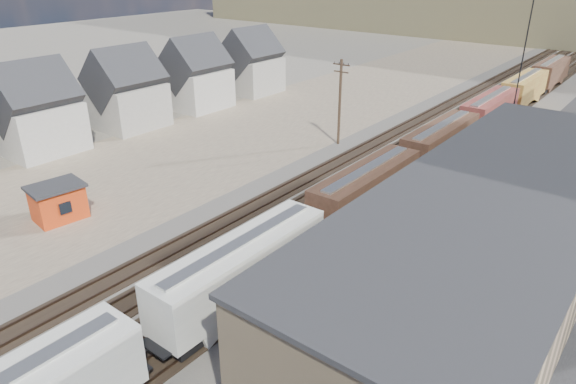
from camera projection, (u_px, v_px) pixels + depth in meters
The scene contains 9 objects.
ballast_bed at pixel (433, 141), 62.26m from camera, with size 18.00×200.00×0.06m, color #4C4742.
dirt_yard at pixel (255, 130), 66.37m from camera, with size 24.00×180.00×0.03m, color #6E5B4B.
rail_tracks at pixel (429, 139), 62.53m from camera, with size 11.40×200.00×0.24m.
freight_train at pixel (408, 163), 48.18m from camera, with size 3.00×119.74×4.46m.
warehouse at pixel (495, 231), 34.49m from camera, with size 12.40×40.40×7.25m.
utility_pole_north at pixel (340, 101), 59.12m from camera, with size 2.20×0.32×10.00m.
radio_mast at pixel (523, 59), 62.22m from camera, with size 1.20×0.16×18.00m.
townhouse_row at pixel (84, 103), 61.72m from camera, with size 8.15×68.16×10.47m.
maintenance_shed at pixel (58, 202), 43.24m from camera, with size 3.84×4.68×3.14m.
Camera 1 is at (22.74, -7.36, 20.45)m, focal length 32.00 mm.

